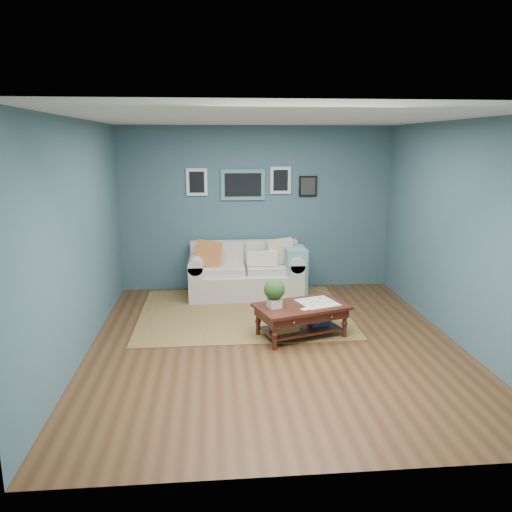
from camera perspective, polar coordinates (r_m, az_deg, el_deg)
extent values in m
plane|color=brown|center=(6.27, 2.14, -9.97)|extent=(5.00, 5.00, 0.00)
plane|color=white|center=(5.78, 2.37, 15.52)|extent=(5.00, 5.00, 0.00)
cube|color=#426472|center=(8.33, 0.06, 5.42)|extent=(4.50, 0.02, 2.70)
cube|color=#426472|center=(3.48, 7.48, -5.34)|extent=(4.50, 0.02, 2.70)
cube|color=#426472|center=(6.02, -19.52, 1.78)|extent=(0.02, 5.00, 2.70)
cube|color=#426472|center=(6.55, 22.18, 2.41)|extent=(0.02, 5.00, 2.70)
cube|color=#5A8F97|center=(8.25, -1.50, 8.13)|extent=(0.72, 0.03, 0.50)
cube|color=black|center=(8.23, -1.50, 8.12)|extent=(0.60, 0.01, 0.38)
cube|color=white|center=(8.23, -6.78, 8.39)|extent=(0.34, 0.03, 0.44)
cube|color=white|center=(8.30, 2.82, 8.64)|extent=(0.34, 0.03, 0.44)
cube|color=black|center=(8.39, 5.95, 7.94)|extent=(0.30, 0.03, 0.34)
cube|color=brown|center=(7.33, -1.45, -6.46)|extent=(2.98, 2.38, 0.01)
cube|color=beige|center=(8.05, -1.22, -3.23)|extent=(1.34, 0.83, 0.40)
cube|color=beige|center=(8.26, -1.39, 0.21)|extent=(1.75, 0.21, 0.45)
cube|color=beige|center=(8.01, -6.82, -2.70)|extent=(0.23, 0.83, 0.58)
cube|color=beige|center=(8.11, 4.30, -2.45)|extent=(0.23, 0.83, 0.58)
cylinder|color=beige|center=(7.94, -6.87, -0.67)|extent=(0.24, 0.83, 0.24)
cylinder|color=beige|center=(8.04, 4.33, -0.44)|extent=(0.24, 0.83, 0.24)
cube|color=beige|center=(7.91, -3.79, -1.60)|extent=(0.68, 0.53, 0.12)
cube|color=beige|center=(7.96, 1.37, -1.49)|extent=(0.68, 0.53, 0.12)
cube|color=beige|center=(8.12, -3.86, 0.44)|extent=(0.68, 0.11, 0.34)
cube|color=beige|center=(8.16, 1.17, 0.54)|extent=(0.68, 0.11, 0.34)
cube|color=#DD602E|center=(7.86, -5.47, 0.28)|extent=(0.45, 0.16, 0.45)
cube|color=#F3E3CE|center=(8.00, 2.80, 0.54)|extent=(0.44, 0.17, 0.43)
cube|color=silver|center=(7.87, 0.73, -0.28)|extent=(0.47, 0.11, 0.23)
cube|color=#80B9BD|center=(7.97, 4.45, -1.68)|extent=(0.32, 0.52, 0.75)
cube|color=#38110C|center=(6.37, 5.21, -5.76)|extent=(1.28, 0.97, 0.04)
cube|color=#38110C|center=(6.39, 5.19, -6.40)|extent=(1.18, 0.88, 0.11)
cube|color=#38110C|center=(6.47, 5.15, -8.26)|extent=(1.06, 0.76, 0.02)
sphere|color=gold|center=(6.02, 4.34, -7.60)|extent=(0.03, 0.03, 0.03)
sphere|color=gold|center=(6.27, 8.64, -6.88)|extent=(0.03, 0.03, 0.03)
cylinder|color=#38110C|center=(6.02, 2.17, -8.98)|extent=(0.06, 0.06, 0.39)
cylinder|color=#38110C|center=(6.47, 10.09, -7.59)|extent=(0.06, 0.06, 0.39)
cylinder|color=#38110C|center=(6.45, 0.23, -7.44)|extent=(0.06, 0.06, 0.39)
cylinder|color=#38110C|center=(6.87, 7.78, -6.26)|extent=(0.06, 0.06, 0.39)
cube|color=silver|center=(6.23, 2.11, -5.41)|extent=(0.19, 0.19, 0.11)
sphere|color=#204D15|center=(6.17, 2.12, -3.83)|extent=(0.26, 0.26, 0.26)
cube|color=white|center=(6.47, 7.05, -5.29)|extent=(0.57, 0.57, 0.01)
cube|color=#AA8653|center=(6.33, 3.28, -7.69)|extent=(0.37, 0.31, 0.19)
cube|color=navy|center=(6.58, 7.12, -7.33)|extent=(0.27, 0.23, 0.11)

